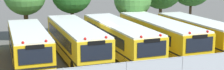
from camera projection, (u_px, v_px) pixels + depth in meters
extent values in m
plane|color=#595651|center=(98.00, 56.00, 25.67)|extent=(160.00, 160.00, 0.00)
cube|color=yellow|center=(29.00, 44.00, 23.68)|extent=(2.41, 9.21, 2.00)
cube|color=white|center=(28.00, 30.00, 23.47)|extent=(2.36, 9.02, 0.12)
cube|color=black|center=(36.00, 56.00, 19.33)|extent=(1.97, 0.06, 0.96)
cube|color=black|center=(45.00, 38.00, 24.28)|extent=(0.05, 7.18, 0.72)
cube|color=black|center=(10.00, 40.00, 23.51)|extent=(0.05, 7.18, 0.72)
cube|color=black|center=(29.00, 50.00, 23.76)|extent=(2.43, 9.30, 0.10)
sphere|color=red|center=(46.00, 41.00, 19.54)|extent=(0.18, 0.18, 0.18)
sphere|color=red|center=(23.00, 43.00, 19.11)|extent=(0.18, 0.18, 0.18)
cube|color=black|center=(35.00, 47.00, 19.21)|extent=(1.08, 0.08, 0.24)
cylinder|color=black|center=(51.00, 67.00, 21.23)|extent=(0.28, 1.00, 1.00)
cylinder|color=black|center=(16.00, 70.00, 20.55)|extent=(0.28, 1.00, 1.00)
cylinder|color=black|center=(39.00, 46.00, 26.79)|extent=(0.28, 1.00, 1.00)
cylinder|color=black|center=(12.00, 48.00, 26.11)|extent=(0.28, 1.00, 1.00)
cube|color=yellow|center=(76.00, 40.00, 24.84)|extent=(2.56, 10.63, 2.11)
cube|color=white|center=(75.00, 25.00, 24.61)|extent=(2.51, 10.42, 0.12)
cube|color=black|center=(97.00, 52.00, 19.87)|extent=(1.96, 0.09, 1.01)
cube|color=black|center=(90.00, 34.00, 25.45)|extent=(0.18, 8.26, 0.76)
cube|color=black|center=(59.00, 36.00, 24.64)|extent=(0.18, 8.26, 0.76)
cube|color=black|center=(76.00, 46.00, 24.93)|extent=(2.59, 10.74, 0.10)
sphere|color=red|center=(106.00, 37.00, 20.08)|extent=(0.18, 0.18, 0.18)
sphere|color=red|center=(85.00, 39.00, 19.64)|extent=(0.18, 0.18, 0.18)
cube|color=black|center=(97.00, 43.00, 19.75)|extent=(1.08, 0.10, 0.24)
cylinder|color=black|center=(106.00, 65.00, 21.79)|extent=(0.30, 1.00, 1.00)
cylinder|color=black|center=(74.00, 68.00, 21.09)|extent=(0.30, 1.00, 1.00)
cylinder|color=black|center=(78.00, 41.00, 28.59)|extent=(0.30, 1.00, 1.00)
cylinder|color=black|center=(54.00, 43.00, 27.89)|extent=(0.30, 1.00, 1.00)
cube|color=yellow|center=(119.00, 37.00, 26.09)|extent=(2.79, 11.18, 2.01)
cube|color=white|center=(119.00, 24.00, 25.88)|extent=(2.74, 10.96, 0.12)
cube|color=black|center=(152.00, 67.00, 21.11)|extent=(2.51, 0.23, 0.36)
cube|color=black|center=(152.00, 49.00, 20.91)|extent=(2.02, 0.12, 0.96)
cube|color=black|center=(132.00, 31.00, 26.73)|extent=(0.30, 8.67, 0.72)
cube|color=black|center=(103.00, 34.00, 25.87)|extent=(0.30, 8.67, 0.72)
cube|color=black|center=(119.00, 42.00, 26.17)|extent=(2.82, 11.30, 0.10)
sphere|color=red|center=(160.00, 35.00, 21.13)|extent=(0.18, 0.18, 0.18)
sphere|color=red|center=(141.00, 37.00, 20.67)|extent=(0.18, 0.18, 0.18)
cube|color=black|center=(152.00, 41.00, 20.79)|extent=(1.11, 0.11, 0.24)
cylinder|color=black|center=(156.00, 60.00, 22.83)|extent=(0.31, 1.01, 1.00)
cylinder|color=black|center=(127.00, 63.00, 22.08)|extent=(0.31, 1.01, 1.00)
cylinder|color=black|center=(115.00, 37.00, 30.09)|extent=(0.31, 1.01, 1.00)
cylinder|color=black|center=(92.00, 39.00, 29.33)|extent=(0.31, 1.01, 1.00)
cube|color=yellow|center=(159.00, 34.00, 27.29)|extent=(2.74, 11.32, 2.03)
cube|color=white|center=(159.00, 21.00, 27.07)|extent=(2.68, 11.09, 0.12)
cube|color=black|center=(199.00, 62.00, 22.22)|extent=(2.57, 0.21, 0.36)
cube|color=black|center=(200.00, 45.00, 22.02)|extent=(2.07, 0.10, 0.97)
cube|color=black|center=(171.00, 28.00, 27.93)|extent=(0.21, 8.79, 0.73)
cube|color=black|center=(143.00, 30.00, 27.07)|extent=(0.21, 8.79, 0.73)
cube|color=black|center=(159.00, 39.00, 27.38)|extent=(2.76, 11.43, 0.10)
sphere|color=red|center=(208.00, 32.00, 22.24)|extent=(0.18, 0.18, 0.18)
sphere|color=red|center=(190.00, 33.00, 21.78)|extent=(0.18, 0.18, 0.18)
cube|color=black|center=(200.00, 37.00, 21.90)|extent=(1.13, 0.10, 0.24)
cylinder|color=black|center=(200.00, 56.00, 23.95)|extent=(0.30, 1.01, 1.00)
cylinder|color=black|center=(173.00, 59.00, 23.20)|extent=(0.30, 1.01, 1.00)
cylinder|color=black|center=(150.00, 34.00, 31.37)|extent=(0.30, 1.01, 1.00)
cylinder|color=black|center=(128.00, 36.00, 30.62)|extent=(0.30, 1.01, 1.00)
cube|color=#EAA80C|center=(197.00, 32.00, 28.42)|extent=(2.56, 9.92, 1.90)
cube|color=white|center=(198.00, 20.00, 28.22)|extent=(2.50, 9.72, 0.12)
cube|color=black|center=(207.00, 27.00, 29.04)|extent=(0.19, 7.70, 0.69)
cube|color=black|center=(183.00, 29.00, 28.23)|extent=(0.19, 7.70, 0.69)
cube|color=black|center=(197.00, 36.00, 28.50)|extent=(2.58, 10.02, 0.10)
cylinder|color=black|center=(212.00, 52.00, 24.99)|extent=(0.30, 1.01, 1.00)
cylinder|color=black|center=(187.00, 33.00, 31.82)|extent=(0.30, 1.01, 1.00)
cylinder|color=black|center=(168.00, 35.00, 31.12)|extent=(0.30, 1.01, 1.00)
cylinder|color=#4C3823|center=(26.00, 26.00, 30.56)|extent=(0.41, 0.41, 2.91)
cylinder|color=#4C3823|center=(72.00, 23.00, 32.15)|extent=(0.35, 0.35, 2.86)
cylinder|color=#4C3823|center=(132.00, 24.00, 33.75)|extent=(0.31, 0.31, 2.16)
cylinder|color=#4C3823|center=(160.00, 16.00, 37.31)|extent=(0.35, 0.35, 2.73)
cylinder|color=#4C3823|center=(190.00, 13.00, 38.50)|extent=(0.30, 0.30, 2.88)
cylinder|color=#9EA0A3|center=(156.00, 59.00, 17.94)|extent=(23.48, 0.04, 0.04)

